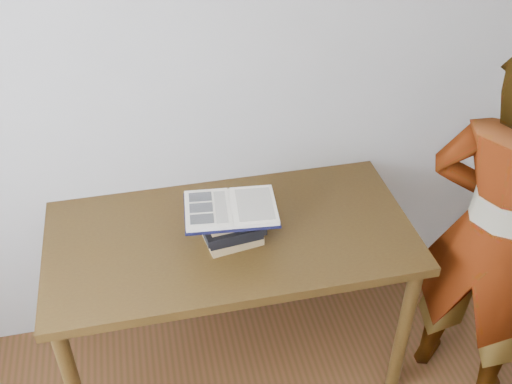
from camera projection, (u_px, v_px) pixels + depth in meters
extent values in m
cube|color=beige|center=(197.00, 81.00, 2.40)|extent=(3.50, 0.04, 2.60)
cube|color=#432E10|center=(231.00, 237.00, 2.44)|extent=(1.49, 0.74, 0.04)
cylinder|color=#432E10|center=(403.00, 331.00, 2.56)|extent=(0.06, 0.06, 0.75)
cylinder|color=#432E10|center=(78.00, 278.00, 2.81)|extent=(0.06, 0.06, 0.75)
cylinder|color=#432E10|center=(354.00, 237.00, 3.04)|extent=(0.06, 0.06, 0.75)
cube|color=#94804C|center=(233.00, 236.00, 2.38)|extent=(0.23, 0.18, 0.04)
cube|color=black|center=(233.00, 232.00, 2.35)|extent=(0.23, 0.15, 0.03)
cube|color=black|center=(231.00, 225.00, 2.34)|extent=(0.26, 0.20, 0.03)
cube|color=#94804C|center=(232.00, 218.00, 2.33)|extent=(0.22, 0.16, 0.03)
cube|color=maroon|center=(234.00, 212.00, 2.31)|extent=(0.22, 0.18, 0.03)
cube|color=black|center=(231.00, 210.00, 2.29)|extent=(0.38, 0.28, 0.01)
cube|color=white|center=(207.00, 209.00, 2.28)|extent=(0.19, 0.25, 0.02)
cube|color=white|center=(254.00, 206.00, 2.29)|extent=(0.19, 0.25, 0.02)
cylinder|color=white|center=(231.00, 208.00, 2.29)|extent=(0.03, 0.24, 0.01)
cube|color=black|center=(200.00, 197.00, 2.33)|extent=(0.09, 0.06, 0.00)
cube|color=black|center=(201.00, 208.00, 2.27)|extent=(0.09, 0.06, 0.00)
cube|color=black|center=(202.00, 219.00, 2.22)|extent=(0.09, 0.06, 0.00)
cube|color=beige|center=(221.00, 207.00, 2.28)|extent=(0.06, 0.20, 0.00)
cube|color=beige|center=(255.00, 204.00, 2.29)|extent=(0.15, 0.21, 0.00)
imported|color=tan|center=(494.00, 239.00, 2.35)|extent=(0.69, 0.72, 1.66)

